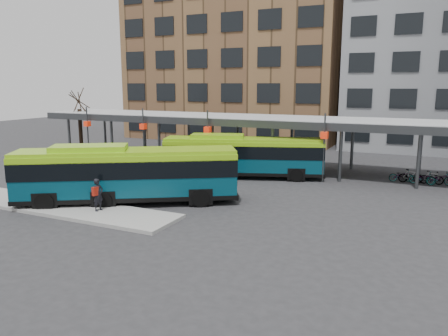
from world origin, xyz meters
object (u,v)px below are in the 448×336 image
Objects in this scene: tree at (81,130)px; pedestrian at (98,195)px; bus_front at (127,173)px; bus_rear at (243,155)px.

pedestrian is (14.99, -14.86, -1.38)m from tree.
bus_front is 6.91× the size of pedestrian.
pedestrian is at bearing -124.89° from bus_rear.
pedestrian is (-0.08, -2.37, -0.72)m from bus_front.
tree is 19.59m from bus_front.
tree reaches higher than pedestrian.
tree is at bearing 51.95° from pedestrian.
bus_front is 2.47m from pedestrian.
bus_front reaches higher than pedestrian.
tree is 0.48× the size of bus_rear.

